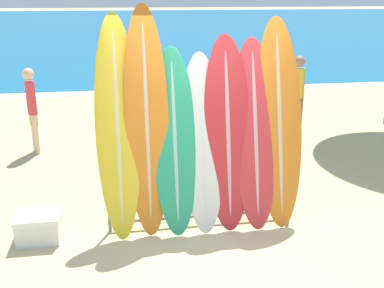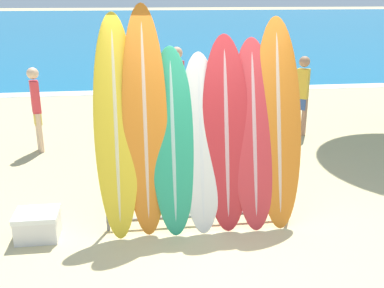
% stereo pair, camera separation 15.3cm
% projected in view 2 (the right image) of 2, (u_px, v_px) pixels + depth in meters
% --- Properties ---
extents(ground_plane, '(160.00, 160.00, 0.00)m').
position_uv_depth(ground_plane, '(215.00, 243.00, 5.18)').
color(ground_plane, tan).
extents(ocean_water, '(120.00, 60.00, 0.01)m').
position_uv_depth(ocean_water, '(142.00, 24.00, 40.53)').
color(ocean_water, '#146693').
rests_on(ocean_water, ground_plane).
extents(surfboard_rack, '(2.29, 0.04, 0.77)m').
position_uv_depth(surfboard_rack, '(200.00, 193.00, 5.45)').
color(surfboard_rack, slate).
rests_on(surfboard_rack, ground_plane).
extents(surfboard_slot_0, '(0.51, 0.75, 2.55)m').
position_uv_depth(surfboard_slot_0, '(116.00, 127.00, 5.16)').
color(surfboard_slot_0, yellow).
rests_on(surfboard_slot_0, ground_plane).
extents(surfboard_slot_1, '(0.52, 0.59, 2.64)m').
position_uv_depth(surfboard_slot_1, '(145.00, 122.00, 5.17)').
color(surfboard_slot_1, orange).
rests_on(surfboard_slot_1, ground_plane).
extents(surfboard_slot_2, '(0.53, 0.67, 2.17)m').
position_uv_depth(surfboard_slot_2, '(173.00, 142.00, 5.25)').
color(surfboard_slot_2, '#289E70').
rests_on(surfboard_slot_2, ground_plane).
extents(surfboard_slot_3, '(0.51, 0.64, 2.09)m').
position_uv_depth(surfboard_slot_3, '(201.00, 144.00, 5.31)').
color(surfboard_slot_3, silver).
rests_on(surfboard_slot_3, ground_plane).
extents(surfboard_slot_4, '(0.58, 0.63, 2.30)m').
position_uv_depth(surfboard_slot_4, '(226.00, 134.00, 5.32)').
color(surfboard_slot_4, red).
rests_on(surfboard_slot_4, ground_plane).
extents(surfboard_slot_5, '(0.56, 0.71, 2.25)m').
position_uv_depth(surfboard_slot_5, '(254.00, 135.00, 5.38)').
color(surfboard_slot_5, red).
rests_on(surfboard_slot_5, ground_plane).
extents(surfboard_slot_6, '(0.57, 0.74, 2.49)m').
position_uv_depth(surfboard_slot_6, '(278.00, 124.00, 5.41)').
color(surfboard_slot_6, orange).
rests_on(surfboard_slot_6, ground_plane).
extents(person_near_water, '(0.27, 0.26, 1.57)m').
position_uv_depth(person_near_water, '(302.00, 93.00, 8.85)').
color(person_near_water, '#A87A5B').
rests_on(person_near_water, ground_plane).
extents(person_mid_beach, '(0.29, 0.29, 1.74)m').
position_uv_depth(person_mid_beach, '(177.00, 87.00, 8.92)').
color(person_mid_beach, tan).
rests_on(person_mid_beach, ground_plane).
extents(person_far_left, '(0.20, 0.25, 1.52)m').
position_uv_depth(person_far_left, '(36.00, 107.00, 7.91)').
color(person_far_left, beige).
rests_on(person_far_left, ground_plane).
extents(cooler_box, '(0.50, 0.41, 0.33)m').
position_uv_depth(cooler_box, '(38.00, 225.00, 5.24)').
color(cooler_box, silver).
rests_on(cooler_box, ground_plane).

